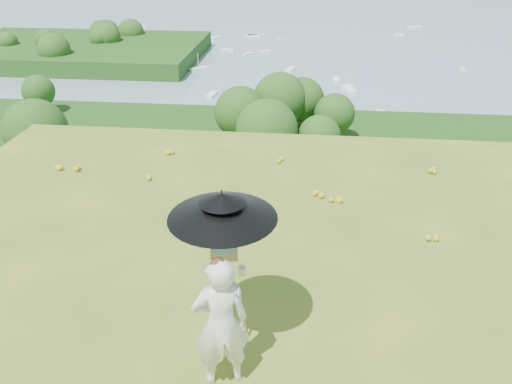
# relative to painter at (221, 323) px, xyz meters

# --- Properties ---
(ground) EXTENTS (14.00, 14.00, 0.00)m
(ground) POSITION_rel_painter_xyz_m (0.02, 1.55, -0.93)
(ground) COLOR #4C6B1E
(ground) RESTS_ON ground
(forest_slope) EXTENTS (140.00, 56.00, 22.00)m
(forest_slope) POSITION_rel_painter_xyz_m (0.02, 36.55, -29.93)
(forest_slope) COLOR #193E10
(forest_slope) RESTS_ON bay_water
(shoreline_tier) EXTENTS (170.00, 28.00, 8.00)m
(shoreline_tier) POSITION_rel_painter_xyz_m (0.02, 76.55, -36.93)
(shoreline_tier) COLOR gray
(shoreline_tier) RESTS_ON bay_water
(bay_water) EXTENTS (700.00, 700.00, 0.00)m
(bay_water) POSITION_rel_painter_xyz_m (0.02, 241.55, -34.93)
(bay_water) COLOR #6F879F
(bay_water) RESTS_ON ground
(peninsula) EXTENTS (90.00, 60.00, 12.00)m
(peninsula) POSITION_rel_painter_xyz_m (-74.98, 156.55, -29.93)
(peninsula) COLOR #193E10
(peninsula) RESTS_ON bay_water
(slope_trees) EXTENTS (110.00, 50.00, 6.00)m
(slope_trees) POSITION_rel_painter_xyz_m (0.02, 36.55, -15.93)
(slope_trees) COLOR #1C4314
(slope_trees) RESTS_ON forest_slope
(harbor_town) EXTENTS (110.00, 22.00, 5.00)m
(harbor_town) POSITION_rel_painter_xyz_m (0.02, 76.55, -30.43)
(harbor_town) COLOR silver
(harbor_town) RESTS_ON shoreline_tier
(moored_boats) EXTENTS (140.00, 140.00, 0.70)m
(moored_boats) POSITION_rel_painter_xyz_m (-12.48, 162.55, -34.58)
(moored_boats) COLOR white
(moored_boats) RESTS_ON bay_water
(wildflowers) EXTENTS (10.00, 10.50, 0.12)m
(wildflowers) POSITION_rel_painter_xyz_m (0.02, 1.80, -0.87)
(wildflowers) COLOR gold
(wildflowers) RESTS_ON ground
(painter) EXTENTS (0.78, 0.63, 1.85)m
(painter) POSITION_rel_painter_xyz_m (0.00, 0.00, 0.00)
(painter) COLOR silver
(painter) RESTS_ON ground
(field_easel) EXTENTS (0.75, 0.75, 1.77)m
(field_easel) POSITION_rel_painter_xyz_m (-0.04, 0.61, -0.04)
(field_easel) COLOR #A07843
(field_easel) RESTS_ON ground
(sun_umbrella) EXTENTS (1.67, 1.67, 0.93)m
(sun_umbrella) POSITION_rel_painter_xyz_m (-0.05, 0.64, 0.99)
(sun_umbrella) COLOR black
(sun_umbrella) RESTS_ON field_easel
(painter_cap) EXTENTS (0.28, 0.30, 0.10)m
(painter_cap) POSITION_rel_painter_xyz_m (0.00, 0.00, 0.87)
(painter_cap) COLOR #C96E7C
(painter_cap) RESTS_ON painter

